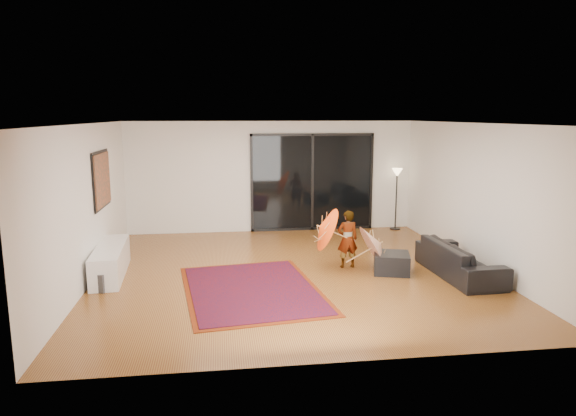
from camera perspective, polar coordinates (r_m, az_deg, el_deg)
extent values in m
plane|color=brown|center=(9.47, 0.44, -7.19)|extent=(7.00, 7.00, 0.00)
plane|color=white|center=(9.03, 0.46, 9.38)|extent=(7.00, 7.00, 0.00)
plane|color=silver|center=(12.59, -1.80, 3.49)|extent=(7.00, 0.00, 7.00)
plane|color=silver|center=(5.78, 5.36, -4.76)|extent=(7.00, 0.00, 7.00)
plane|color=silver|center=(9.33, -21.35, 0.37)|extent=(0.00, 7.00, 7.00)
plane|color=silver|center=(10.24, 20.23, 1.27)|extent=(0.00, 7.00, 7.00)
cube|color=black|center=(12.72, 2.71, 2.88)|extent=(3.00, 0.04, 2.40)
cube|color=black|center=(12.60, 2.77, 8.14)|extent=(3.06, 0.06, 0.06)
cube|color=black|center=(12.91, 2.68, -2.29)|extent=(3.06, 0.06, 0.06)
cube|color=black|center=(12.70, 2.72, 2.86)|extent=(0.06, 0.06, 2.40)
cube|color=black|center=(10.25, -20.03, 2.98)|extent=(0.02, 1.28, 1.08)
cube|color=#1A423A|center=(10.24, -19.92, 2.99)|extent=(0.03, 1.18, 0.98)
cube|color=white|center=(9.78, -19.11, -5.56)|extent=(0.60, 1.95, 0.53)
cube|color=#424244|center=(9.04, -20.09, -7.68)|extent=(0.35, 0.35, 0.30)
cube|color=#5E1E08|center=(8.59, -4.03, -9.03)|extent=(2.51, 3.25, 0.01)
cube|color=#60090D|center=(8.59, -4.03, -8.99)|extent=(2.33, 3.07, 0.02)
imported|color=black|center=(9.71, 18.52, -5.44)|extent=(0.87, 2.08, 0.60)
cube|color=black|center=(9.62, 11.43, -6.00)|extent=(0.78, 0.78, 0.36)
cylinder|color=black|center=(13.25, 11.81, -2.24)|extent=(0.26, 0.26, 0.03)
cylinder|color=black|center=(13.12, 11.92, 0.72)|extent=(0.03, 0.03, 1.42)
cone|color=#FFD899|center=(13.02, 12.04, 3.87)|extent=(0.26, 0.26, 0.21)
imported|color=#999999|center=(9.71, 6.62, -3.45)|extent=(0.42, 0.29, 1.10)
cone|color=#FE4A0D|center=(9.50, 3.50, -2.55)|extent=(0.50, 0.84, 0.84)
cylinder|color=tan|center=(9.58, 3.48, -4.50)|extent=(0.47, 0.02, 0.23)
cylinder|color=tan|center=(9.48, 3.51, -1.93)|extent=(0.06, 0.02, 0.04)
cone|color=white|center=(9.75, 10.26, -3.76)|extent=(0.59, 0.90, 0.89)
cylinder|color=tan|center=(9.84, 10.19, -5.85)|extent=(0.50, 0.02, 0.28)
cylinder|color=tan|center=(9.72, 10.28, -3.10)|extent=(0.06, 0.02, 0.04)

